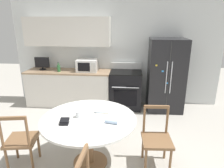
% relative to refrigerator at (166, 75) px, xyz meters
% --- Properties ---
extents(ground_plane, '(14.00, 14.00, 0.00)m').
position_rel_refrigerator_xyz_m(ground_plane, '(-1.22, -2.24, -0.85)').
color(ground_plane, '#B2ADA3').
extents(back_wall, '(5.20, 0.44, 2.60)m').
position_rel_refrigerator_xyz_m(back_wall, '(-1.53, 0.36, 0.59)').
color(back_wall, silver).
rests_on(back_wall, ground_plane).
extents(kitchen_counter, '(2.10, 0.64, 0.90)m').
position_rel_refrigerator_xyz_m(kitchen_counter, '(-2.38, 0.05, -0.40)').
color(kitchen_counter, silver).
rests_on(kitchen_counter, ground_plane).
extents(refrigerator, '(0.82, 0.72, 1.71)m').
position_rel_refrigerator_xyz_m(refrigerator, '(0.00, 0.00, 0.00)').
color(refrigerator, black).
rests_on(refrigerator, ground_plane).
extents(oven_range, '(0.76, 0.68, 1.08)m').
position_rel_refrigerator_xyz_m(oven_range, '(-0.94, 0.03, -0.39)').
color(oven_range, black).
rests_on(oven_range, ground_plane).
extents(microwave, '(0.50, 0.37, 0.30)m').
position_rel_refrigerator_xyz_m(microwave, '(-1.89, 0.04, 0.19)').
color(microwave, white).
rests_on(microwave, kitchen_counter).
extents(countertop_tv, '(0.36, 0.16, 0.32)m').
position_rel_refrigerator_xyz_m(countertop_tv, '(-3.06, 0.10, 0.22)').
color(countertop_tv, black).
rests_on(countertop_tv, kitchen_counter).
extents(counter_bottle, '(0.08, 0.08, 0.23)m').
position_rel_refrigerator_xyz_m(counter_bottle, '(-2.58, -0.05, 0.13)').
color(counter_bottle, '#2D6B38').
rests_on(counter_bottle, kitchen_counter).
extents(dining_table, '(1.37, 1.37, 0.76)m').
position_rel_refrigerator_xyz_m(dining_table, '(-1.42, -2.12, -0.22)').
color(dining_table, white).
rests_on(dining_table, ground_plane).
extents(dining_chair_right, '(0.44, 0.44, 0.90)m').
position_rel_refrigerator_xyz_m(dining_chair_right, '(-0.43, -2.07, -0.42)').
color(dining_chair_right, brown).
rests_on(dining_chair_right, ground_plane).
extents(dining_chair_left, '(0.48, 0.48, 0.90)m').
position_rel_refrigerator_xyz_m(dining_chair_left, '(-2.39, -2.29, -0.42)').
color(dining_chair_left, brown).
rests_on(dining_chair_left, ground_plane).
extents(candle_glass, '(0.08, 0.08, 0.09)m').
position_rel_refrigerator_xyz_m(candle_glass, '(-1.57, -2.11, -0.05)').
color(candle_glass, silver).
rests_on(candle_glass, dining_table).
extents(folded_napkin, '(0.18, 0.08, 0.05)m').
position_rel_refrigerator_xyz_m(folded_napkin, '(-1.08, -2.26, -0.07)').
color(folded_napkin, '#A3BCDB').
rests_on(folded_napkin, dining_table).
extents(wallet, '(0.13, 0.14, 0.07)m').
position_rel_refrigerator_xyz_m(wallet, '(-1.71, -2.32, -0.06)').
color(wallet, black).
rests_on(wallet, dining_table).
extents(mail_stack, '(0.27, 0.33, 0.02)m').
position_rel_refrigerator_xyz_m(mail_stack, '(-1.25, -1.83, -0.08)').
color(mail_stack, white).
rests_on(mail_stack, dining_table).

